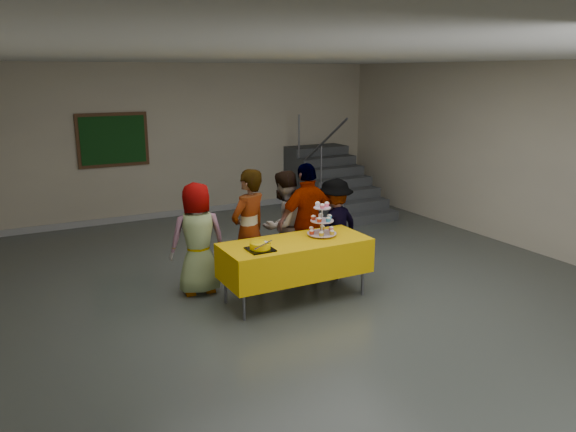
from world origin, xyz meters
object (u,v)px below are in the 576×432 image
Objects in this scene: bear_cake at (260,245)px; staircase at (330,185)px; schoolchild_b at (249,231)px; schoolchild_c at (284,225)px; schoolchild_d at (308,222)px; cupcake_stand at (322,223)px; noticeboard at (113,140)px; schoolchild_e at (334,226)px; bake_table at (295,257)px; schoolchild_a at (198,239)px.

bear_cake is 5.50m from staircase.
schoolchild_b is at bearing -134.55° from staircase.
schoolchild_c is (0.63, 0.23, -0.06)m from schoolchild_b.
staircase is (2.53, 3.45, -0.33)m from schoolchild_d.
noticeboard is (-1.63, 4.81, 0.66)m from cupcake_stand.
schoolchild_e reaches higher than bear_cake.
noticeboard reaches higher than schoolchild_c.
schoolchild_c reaches higher than bake_table.
schoolchild_a is at bearing 153.30° from cupcake_stand.
cupcake_stand is 0.77m from schoolchild_c.
schoolchild_b is (0.16, 0.68, -0.01)m from bear_cake.
noticeboard reaches higher than schoolchild_d.
schoolchild_b is at bearing 165.50° from schoolchild_a.
schoolchild_e is 0.57× the size of staircase.
schoolchild_e is 1.06× the size of noticeboard.
schoolchild_d is at bearing 80.28° from cupcake_stand.
bake_table is 1.45× the size of noticeboard.
cupcake_stand is 0.30× the size of schoolchild_a.
noticeboard is at bearing -104.20° from schoolchild_b.
schoolchild_a is 1.13× the size of noticeboard.
schoolchild_d is (0.09, 0.52, -0.12)m from cupcake_stand.
schoolchild_a is 0.90× the size of schoolchild_d.
noticeboard reaches higher than bake_table.
cupcake_stand is 0.32× the size of schoolchild_e.
schoolchild_b is at bearing 76.93° from bear_cake.
noticeboard reaches higher than bear_cake.
cupcake_stand is at bearing -71.27° from noticeboard.
noticeboard reaches higher than schoolchild_a.
bear_cake is (-0.55, -0.12, 0.27)m from bake_table.
bake_table is 5.12m from noticeboard.
noticeboard is at bearing 103.96° from bake_table.
cupcake_stand is at bearing 10.69° from bear_cake.
staircase is at bearing 56.65° from cupcake_stand.
bear_cake is at bearing 29.75° from schoolchild_d.
schoolchild_e is at bearing 145.71° from schoolchild_c.
bake_table is at bearing 51.85° from schoolchild_c.
schoolchild_a reaches higher than schoolchild_e.
schoolchild_d is 4.69m from noticeboard.
schoolchild_c is 4.30m from staircase.
noticeboard is (-2.18, 4.26, 0.91)m from schoolchild_e.
staircase reaches higher than bear_cake.
schoolchild_a is (-1.01, 0.78, 0.18)m from bake_table.
schoolchild_d reaches higher than schoolchild_b.
schoolchild_b is at bearing -2.35° from schoolchild_d.
noticeboard is (-4.25, 0.84, 1.11)m from staircase.
bake_table is at bearing -126.97° from staircase.
bake_table is at bearing -171.95° from cupcake_stand.
cupcake_stand is 4.78m from staircase.
schoolchild_b is (-0.39, 0.55, 0.26)m from bake_table.
schoolchild_a is 0.90× the size of schoolchild_b.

